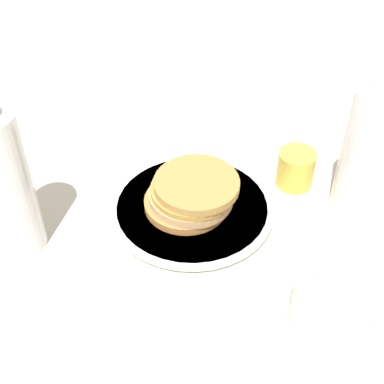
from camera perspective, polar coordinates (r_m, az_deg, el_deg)
The scene contains 7 objects.
ground_plane at distance 0.89m, azimuth -0.62°, elevation -2.01°, with size 4.00×4.00×0.00m, color #BCB7AD.
plate at distance 0.88m, azimuth -0.00°, elevation -1.59°, with size 0.27×0.27×0.01m.
pancake_stack at distance 0.86m, azimuth 0.03°, elevation -0.13°, with size 0.14×0.15×0.05m.
juice_glass at distance 0.94m, azimuth 11.00°, elevation 2.47°, with size 0.06×0.06×0.06m.
cream_jug at distance 0.73m, azimuth 14.88°, elevation -11.41°, with size 0.11×0.11×0.11m.
water_bottle_near at distance 0.86m, azimuth 17.89°, elevation 3.87°, with size 0.07×0.07×0.24m.
water_bottle_mid at distance 0.80m, azimuth -19.31°, elevation 0.73°, with size 0.08×0.08×0.25m.
Camera 1 is at (0.64, -0.01, 0.62)m, focal length 50.00 mm.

